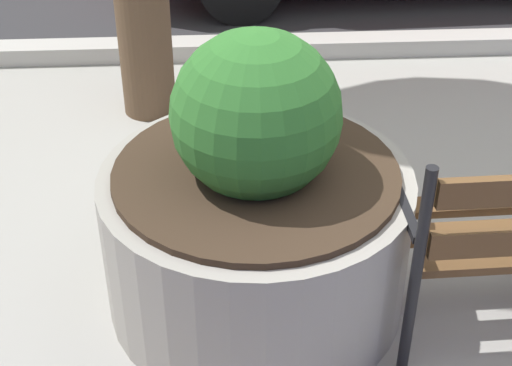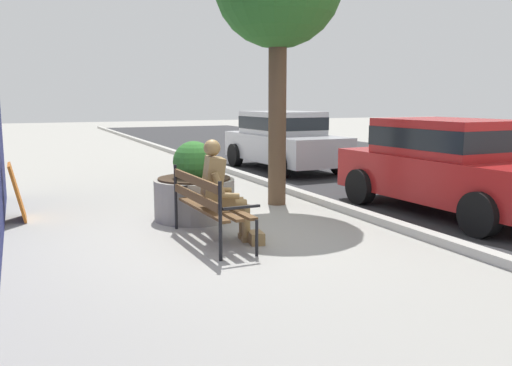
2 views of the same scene
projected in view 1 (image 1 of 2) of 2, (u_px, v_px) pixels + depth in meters
The scene contains 2 objects.
curb_stone at pixel (402, 44), 5.46m from camera, with size 60.00×0.20×0.12m, color #B2AFA8.
concrete_planter at pixel (256, 213), 3.14m from camera, with size 1.27×1.27×1.24m.
Camera 1 is at (-1.33, -2.10, 2.33)m, focal length 53.95 mm.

